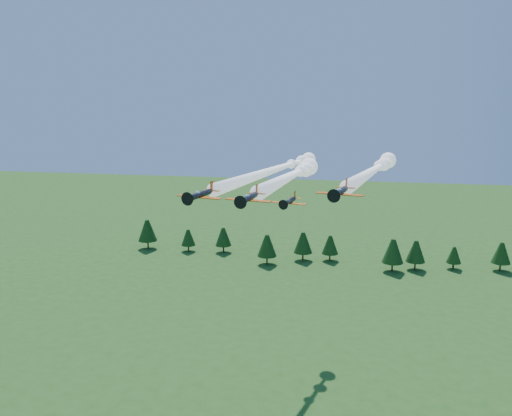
% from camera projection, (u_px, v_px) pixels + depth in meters
% --- Properties ---
extents(plane_lead, '(11.64, 42.08, 3.70)m').
position_uv_depth(plane_lead, '(292.00, 175.00, 109.16)').
color(plane_lead, black).
rests_on(plane_lead, ground).
extents(plane_left, '(20.50, 60.67, 3.70)m').
position_uv_depth(plane_left, '(275.00, 169.00, 130.35)').
color(plane_left, black).
rests_on(plane_left, ground).
extents(plane_right, '(15.46, 47.04, 3.70)m').
position_uv_depth(plane_right, '(374.00, 170.00, 118.20)').
color(plane_right, black).
rests_on(plane_right, ground).
extents(plane_slot, '(6.56, 7.20, 2.29)m').
position_uv_depth(plane_slot, '(289.00, 201.00, 104.14)').
color(plane_slot, black).
rests_on(plane_slot, ground).
extents(treeline, '(159.56, 20.13, 11.80)m').
position_uv_depth(treeline, '(334.00, 245.00, 210.04)').
color(treeline, '#382314').
rests_on(treeline, ground).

